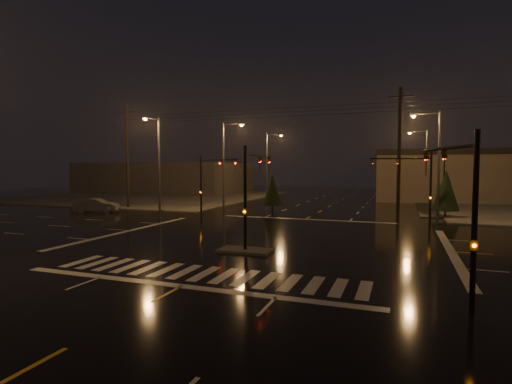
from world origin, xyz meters
TOP-DOWN VIEW (x-y plane):
  - ground at (0.00, 0.00)m, footprint 140.00×140.00m
  - sidewalk_nw at (-30.00, 30.00)m, footprint 36.00×36.00m
  - median_island at (0.00, -4.00)m, footprint 3.00×1.60m
  - crosswalk at (0.00, -9.00)m, footprint 15.00×2.60m
  - stop_bar_near at (0.00, -11.00)m, footprint 16.00×0.50m
  - stop_bar_far at (0.00, 11.00)m, footprint 16.00×0.50m
  - commercial_block at (-35.00, 42.00)m, footprint 30.00×18.00m
  - signal_mast_median at (0.00, -3.07)m, footprint 0.25×4.59m
  - signal_mast_ne at (9.50, 10.14)m, footprint 4.84×1.86m
  - signal_mast_nw at (-9.50, 10.14)m, footprint 4.84×1.86m
  - signal_mast_se at (10.23, -9.75)m, footprint 1.55×3.87m
  - streetlight_1 at (-11.18, 18.00)m, footprint 2.77×0.32m
  - streetlight_2 at (-11.18, 34.00)m, footprint 2.77×0.32m
  - streetlight_3 at (11.18, 16.00)m, footprint 2.77×0.32m
  - streetlight_4 at (11.18, 36.00)m, footprint 2.77×0.32m
  - streetlight_5 at (-16.00, 11.18)m, footprint 0.32×2.77m
  - utility_pole_0 at (-22.00, 14.00)m, footprint 2.20×0.32m
  - utility_pole_1 at (8.00, 14.00)m, footprint 2.20×0.32m
  - conifer_0 at (12.21, 16.80)m, footprint 2.49×2.49m
  - conifer_3 at (-4.77, 15.91)m, footprint 2.14×2.14m
  - car_crossing at (-22.02, 8.85)m, footprint 4.85×3.07m

SIDE VIEW (x-z plane):
  - ground at x=0.00m, z-range 0.00..0.00m
  - crosswalk at x=0.00m, z-range 0.00..0.01m
  - stop_bar_near at x=0.00m, z-range 0.00..0.01m
  - stop_bar_far at x=0.00m, z-range 0.00..0.01m
  - sidewalk_nw at x=-30.00m, z-range 0.00..0.12m
  - median_island at x=0.00m, z-range 0.00..0.15m
  - car_crossing at x=-22.02m, z-range 0.00..1.51m
  - conifer_3 at x=-4.77m, z-range 0.35..4.40m
  - conifer_0 at x=12.21m, z-range 0.35..4.94m
  - commercial_block at x=-35.00m, z-range 0.00..5.60m
  - signal_mast_se at x=10.23m, z-range 0.71..6.71m
  - signal_mast_median at x=0.00m, z-range 0.75..6.75m
  - signal_mast_ne at x=9.50m, z-range 0.79..6.79m
  - signal_mast_nw at x=-9.50m, z-range 0.79..6.79m
  - streetlight_1 at x=-11.18m, z-range 0.80..10.80m
  - streetlight_2 at x=-11.18m, z-range 0.80..10.80m
  - streetlight_3 at x=11.18m, z-range 0.80..10.80m
  - streetlight_4 at x=11.18m, z-range 0.80..10.80m
  - streetlight_5 at x=-16.00m, z-range 0.80..10.80m
  - utility_pole_0 at x=-22.00m, z-range 0.13..12.13m
  - utility_pole_1 at x=8.00m, z-range 0.13..12.13m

